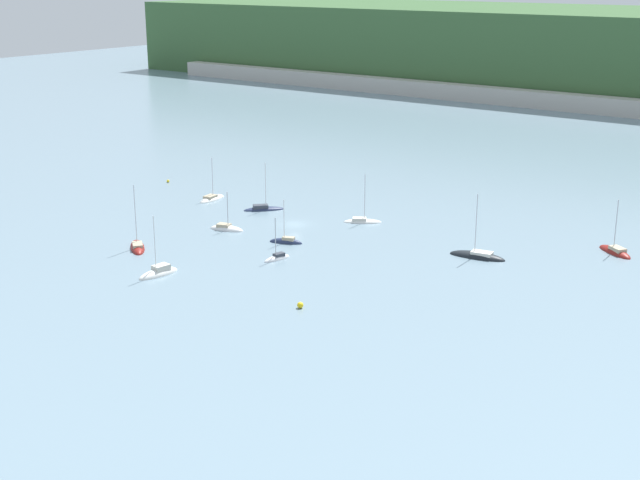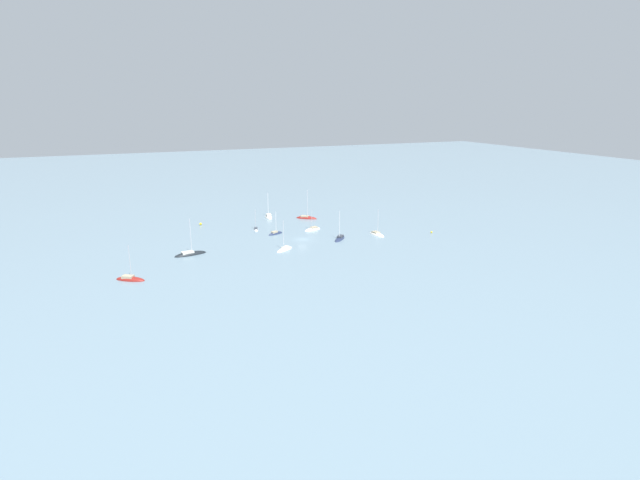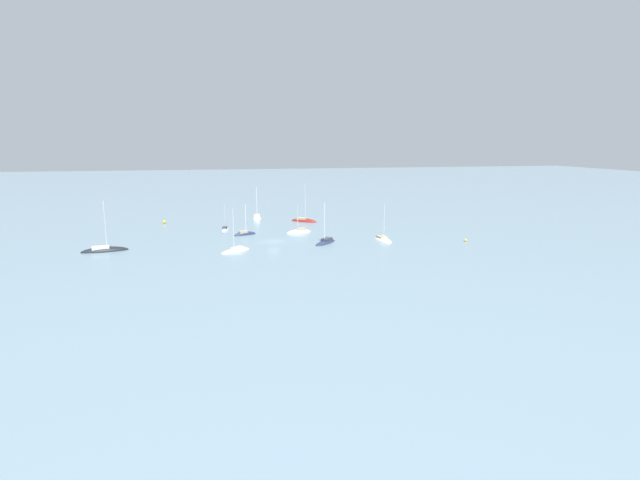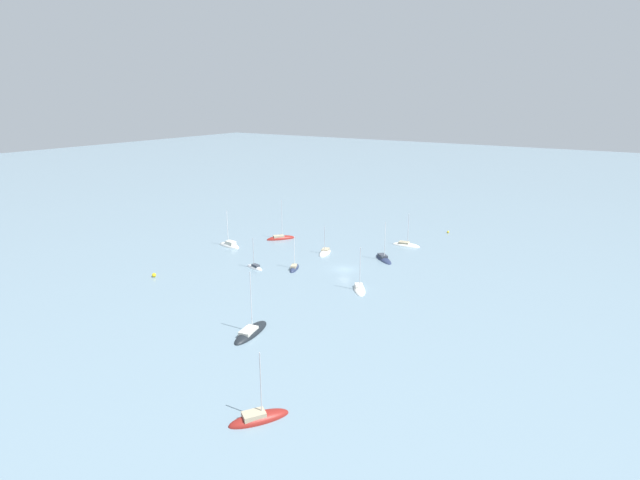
# 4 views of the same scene
# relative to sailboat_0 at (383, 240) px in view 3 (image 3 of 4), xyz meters

# --- Properties ---
(ground_plane) EXTENTS (600.00, 600.00, 0.00)m
(ground_plane) POSITION_rel_sailboat_0_xyz_m (23.66, -4.03, -0.08)
(ground_plane) COLOR slate
(sailboat_0) EXTENTS (3.29, 7.16, 8.93)m
(sailboat_0) POSITION_rel_sailboat_0_xyz_m (0.00, 0.00, 0.00)
(sailboat_0) COLOR white
(sailboat_0) RESTS_ON ground_plane
(sailboat_1) EXTENTS (6.54, 3.82, 7.52)m
(sailboat_1) POSITION_rel_sailboat_0_xyz_m (16.33, -13.64, -0.00)
(sailboat_1) COLOR white
(sailboat_1) RESTS_ON ground_plane
(sailboat_2) EXTENTS (5.68, 3.53, 8.01)m
(sailboat_2) POSITION_rel_sailboat_0_xyz_m (29.24, -13.35, 0.02)
(sailboat_2) COLOR #232D4C
(sailboat_2) RESTS_ON ground_plane
(sailboat_4) EXTENTS (6.76, 5.62, 9.23)m
(sailboat_4) POSITION_rel_sailboat_0_xyz_m (32.26, 4.23, 0.01)
(sailboat_4) COLOR white
(sailboat_4) RESTS_ON ground_plane
(sailboat_5) EXTENTS (2.41, 5.03, 7.37)m
(sailboat_5) POSITION_rel_sailboat_0_xyz_m (33.54, -20.84, 0.03)
(sailboat_5) COLOR silver
(sailboat_5) RESTS_ON ground_plane
(sailboat_6) EXTENTS (9.20, 4.07, 10.97)m
(sailboat_6) POSITION_rel_sailboat_0_xyz_m (57.73, -1.44, -0.00)
(sailboat_6) COLOR black
(sailboat_6) RESTS_ON ground_plane
(sailboat_7) EXTENTS (6.66, 7.07, 9.47)m
(sailboat_7) POSITION_rel_sailboat_0_xyz_m (13.00, 0.09, 0.04)
(sailboat_7) COLOR #232D4C
(sailboat_7) RESTS_ON ground_plane
(sailboat_8) EXTENTS (7.35, 6.46, 11.21)m
(sailboat_8) POSITION_rel_sailboat_0_xyz_m (12.11, -29.93, 0.00)
(sailboat_8) COLOR maroon
(sailboat_8) RESTS_ON ground_plane
(sailboat_9) EXTENTS (3.06, 6.92, 9.92)m
(sailboat_9) POSITION_rel_sailboat_0_xyz_m (24.21, -36.74, 0.05)
(sailboat_9) COLOR white
(sailboat_9) RESTS_ON ground_plane
(mooring_buoy_0) EXTENTS (0.85, 0.85, 0.85)m
(mooring_buoy_0) POSITION_rel_sailboat_0_xyz_m (48.99, -34.80, 0.34)
(mooring_buoy_0) COLOR yellow
(mooring_buoy_0) RESTS_ON ground_plane
(mooring_buoy_1) EXTENTS (0.58, 0.58, 0.58)m
(mooring_buoy_1) POSITION_rel_sailboat_0_xyz_m (-17.22, 4.93, 0.21)
(mooring_buoy_1) COLOR yellow
(mooring_buoy_1) RESTS_ON ground_plane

